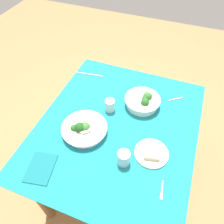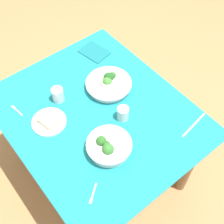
{
  "view_description": "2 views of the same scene",
  "coord_description": "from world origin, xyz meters",
  "px_view_note": "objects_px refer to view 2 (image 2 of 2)",
  "views": [
    {
      "loc": [
        0.78,
        0.26,
        1.82
      ],
      "look_at": [
        -0.07,
        -0.06,
        0.77
      ],
      "focal_mm": 34.98,
      "sensor_mm": 36.0,
      "label": 1
    },
    {
      "loc": [
        -0.85,
        0.57,
        2.14
      ],
      "look_at": [
        -0.07,
        -0.05,
        0.77
      ],
      "focal_mm": 48.99,
      "sensor_mm": 36.0,
      "label": 2
    }
  ],
  "objects_px": {
    "broccoli_bowl_near": "(109,84)",
    "fork_by_far_bowl": "(17,110)",
    "table_knife_left": "(194,125)",
    "bread_side_plate": "(49,121)",
    "broccoli_bowl_far": "(109,147)",
    "water_glass_center": "(123,113)",
    "napkin_folded_upper": "(94,52)",
    "fork_by_near_bowl": "(93,194)",
    "water_glass_side": "(58,95)"
  },
  "relations": [
    {
      "from": "broccoli_bowl_near",
      "to": "fork_by_far_bowl",
      "type": "bearing_deg",
      "value": 69.78
    },
    {
      "from": "fork_by_far_bowl",
      "to": "table_knife_left",
      "type": "distance_m",
      "value": 1.0
    },
    {
      "from": "bread_side_plate",
      "to": "fork_by_far_bowl",
      "type": "distance_m",
      "value": 0.21
    },
    {
      "from": "bread_side_plate",
      "to": "broccoli_bowl_far",
      "type": "bearing_deg",
      "value": -156.63
    },
    {
      "from": "table_knife_left",
      "to": "water_glass_center",
      "type": "bearing_deg",
      "value": 125.96
    },
    {
      "from": "broccoli_bowl_near",
      "to": "napkin_folded_upper",
      "type": "xyz_separation_m",
      "value": [
        0.3,
        -0.12,
        -0.03
      ]
    },
    {
      "from": "fork_by_far_bowl",
      "to": "napkin_folded_upper",
      "type": "height_order",
      "value": "napkin_folded_upper"
    },
    {
      "from": "broccoli_bowl_far",
      "to": "water_glass_center",
      "type": "relative_size",
      "value": 2.83
    },
    {
      "from": "water_glass_center",
      "to": "fork_by_near_bowl",
      "type": "height_order",
      "value": "water_glass_center"
    },
    {
      "from": "table_knife_left",
      "to": "napkin_folded_upper",
      "type": "relative_size",
      "value": 1.18
    },
    {
      "from": "broccoli_bowl_far",
      "to": "bread_side_plate",
      "type": "bearing_deg",
      "value": 23.37
    },
    {
      "from": "broccoli_bowl_far",
      "to": "water_glass_center",
      "type": "bearing_deg",
      "value": -59.36
    },
    {
      "from": "water_glass_side",
      "to": "table_knife_left",
      "type": "height_order",
      "value": "water_glass_side"
    },
    {
      "from": "bread_side_plate",
      "to": "water_glass_center",
      "type": "distance_m",
      "value": 0.41
    },
    {
      "from": "water_glass_side",
      "to": "fork_by_far_bowl",
      "type": "distance_m",
      "value": 0.25
    },
    {
      "from": "broccoli_bowl_near",
      "to": "water_glass_side",
      "type": "distance_m",
      "value": 0.31
    },
    {
      "from": "fork_by_far_bowl",
      "to": "table_knife_left",
      "type": "xyz_separation_m",
      "value": [
        -0.7,
        -0.71,
        -0.0
      ]
    },
    {
      "from": "broccoli_bowl_near",
      "to": "fork_by_far_bowl",
      "type": "xyz_separation_m",
      "value": [
        0.19,
        0.52,
        -0.03
      ]
    },
    {
      "from": "water_glass_center",
      "to": "table_knife_left",
      "type": "relative_size",
      "value": 0.39
    },
    {
      "from": "table_knife_left",
      "to": "bread_side_plate",
      "type": "bearing_deg",
      "value": 132.01
    },
    {
      "from": "table_knife_left",
      "to": "napkin_folded_upper",
      "type": "xyz_separation_m",
      "value": [
        0.81,
        0.08,
        0.0
      ]
    },
    {
      "from": "broccoli_bowl_near",
      "to": "bread_side_plate",
      "type": "bearing_deg",
      "value": 89.52
    },
    {
      "from": "broccoli_bowl_near",
      "to": "napkin_folded_upper",
      "type": "relative_size",
      "value": 1.52
    },
    {
      "from": "broccoli_bowl_far",
      "to": "water_glass_side",
      "type": "height_order",
      "value": "broccoli_bowl_far"
    },
    {
      "from": "fork_by_far_bowl",
      "to": "broccoli_bowl_far",
      "type": "bearing_deg",
      "value": -162.6
    },
    {
      "from": "bread_side_plate",
      "to": "fork_by_near_bowl",
      "type": "bearing_deg",
      "value": 173.17
    },
    {
      "from": "broccoli_bowl_far",
      "to": "fork_by_far_bowl",
      "type": "bearing_deg",
      "value": 25.13
    },
    {
      "from": "water_glass_side",
      "to": "napkin_folded_upper",
      "type": "height_order",
      "value": "water_glass_side"
    },
    {
      "from": "bread_side_plate",
      "to": "table_knife_left",
      "type": "xyz_separation_m",
      "value": [
        -0.52,
        -0.61,
        -0.01
      ]
    },
    {
      "from": "broccoli_bowl_far",
      "to": "fork_by_near_bowl",
      "type": "relative_size",
      "value": 2.58
    },
    {
      "from": "water_glass_center",
      "to": "water_glass_side",
      "type": "relative_size",
      "value": 0.93
    },
    {
      "from": "water_glass_side",
      "to": "fork_by_near_bowl",
      "type": "height_order",
      "value": "water_glass_side"
    },
    {
      "from": "broccoli_bowl_far",
      "to": "table_knife_left",
      "type": "xyz_separation_m",
      "value": [
        -0.17,
        -0.46,
        -0.03
      ]
    },
    {
      "from": "table_knife_left",
      "to": "fork_by_far_bowl",
      "type": "bearing_deg",
      "value": 127.48
    },
    {
      "from": "bread_side_plate",
      "to": "fork_by_far_bowl",
      "type": "height_order",
      "value": "bread_side_plate"
    },
    {
      "from": "broccoli_bowl_far",
      "to": "fork_by_near_bowl",
      "type": "distance_m",
      "value": 0.25
    },
    {
      "from": "bread_side_plate",
      "to": "fork_by_near_bowl",
      "type": "distance_m",
      "value": 0.49
    },
    {
      "from": "bread_side_plate",
      "to": "water_glass_center",
      "type": "height_order",
      "value": "water_glass_center"
    },
    {
      "from": "fork_by_far_bowl",
      "to": "fork_by_near_bowl",
      "type": "height_order",
      "value": "same"
    },
    {
      "from": "broccoli_bowl_near",
      "to": "fork_by_near_bowl",
      "type": "bearing_deg",
      "value": 135.27
    },
    {
      "from": "water_glass_center",
      "to": "fork_by_near_bowl",
      "type": "xyz_separation_m",
      "value": [
        -0.25,
        0.4,
        -0.04
      ]
    },
    {
      "from": "water_glass_center",
      "to": "table_knife_left",
      "type": "bearing_deg",
      "value": -136.07
    },
    {
      "from": "broccoli_bowl_near",
      "to": "bread_side_plate",
      "type": "height_order",
      "value": "broccoli_bowl_near"
    },
    {
      "from": "broccoli_bowl_near",
      "to": "napkin_folded_upper",
      "type": "height_order",
      "value": "broccoli_bowl_near"
    },
    {
      "from": "broccoli_bowl_far",
      "to": "broccoli_bowl_near",
      "type": "height_order",
      "value": "broccoli_bowl_far"
    },
    {
      "from": "bread_side_plate",
      "to": "water_glass_side",
      "type": "distance_m",
      "value": 0.17
    },
    {
      "from": "fork_by_near_bowl",
      "to": "table_knife_left",
      "type": "distance_m",
      "value": 0.67
    },
    {
      "from": "fork_by_far_bowl",
      "to": "fork_by_near_bowl",
      "type": "xyz_separation_m",
      "value": [
        -0.67,
        -0.04,
        0.0
      ]
    },
    {
      "from": "fork_by_near_bowl",
      "to": "water_glass_center",
      "type": "bearing_deg",
      "value": 175.71
    },
    {
      "from": "water_glass_center",
      "to": "bread_side_plate",
      "type": "bearing_deg",
      "value": 55.79
    }
  ]
}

